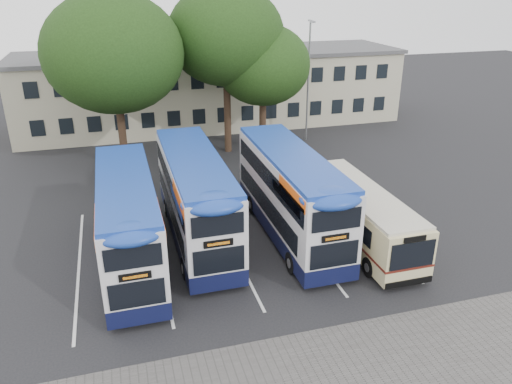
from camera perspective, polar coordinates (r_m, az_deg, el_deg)
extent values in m
plane|color=black|center=(21.34, 10.46, -10.94)|extent=(120.00, 120.00, 0.00)
cube|color=silver|center=(23.85, -19.58, -8.04)|extent=(0.12, 11.00, 0.01)
cube|color=silver|center=(23.78, -11.13, -7.12)|extent=(0.12, 11.00, 0.01)
cube|color=silver|center=(24.22, -2.84, -6.07)|extent=(0.12, 11.00, 0.01)
cube|color=silver|center=(25.14, 4.96, -4.96)|extent=(0.12, 11.00, 0.01)
cube|color=silver|center=(26.49, 12.07, -3.87)|extent=(0.12, 11.00, 0.01)
cube|color=#BAB496|center=(44.31, -4.95, 11.66)|extent=(32.00, 8.00, 6.00)
cube|color=#4C4C4F|center=(43.80, -5.09, 15.57)|extent=(32.40, 8.40, 0.30)
cube|color=black|center=(40.77, -3.73, 8.80)|extent=(30.00, 0.06, 1.20)
cube|color=black|center=(40.16, -3.83, 12.67)|extent=(30.00, 0.06, 1.20)
cylinder|color=gray|center=(39.11, 5.97, 12.31)|extent=(0.14, 0.14, 9.00)
cube|color=gray|center=(38.52, 6.26, 18.89)|extent=(0.12, 0.80, 0.12)
cube|color=gray|center=(38.15, 6.50, 18.76)|extent=(0.25, 0.50, 0.12)
cylinder|color=black|center=(33.98, -15.08, 7.00)|extent=(0.50, 0.50, 5.59)
ellipsoid|color=black|center=(33.03, -15.97, 15.01)|extent=(8.70, 8.70, 7.39)
cylinder|color=black|center=(36.48, -3.29, 9.25)|extent=(0.50, 0.50, 6.08)
ellipsoid|color=black|center=(35.58, -3.49, 17.44)|extent=(8.00, 8.00, 6.80)
cylinder|color=black|center=(36.71, 0.77, 8.19)|extent=(0.50, 0.50, 4.62)
ellipsoid|color=black|center=(35.89, 0.80, 14.33)|extent=(6.62, 6.62, 5.63)
cube|color=#0E1234|center=(23.08, -14.02, -6.55)|extent=(2.33, 9.79, 0.75)
cube|color=silver|center=(22.25, -14.47, -2.48)|extent=(2.33, 9.79, 2.89)
cube|color=#1A3EA0|center=(21.66, -14.86, 1.07)|extent=(2.28, 9.59, 0.28)
cube|color=black|center=(22.85, -14.31, -3.98)|extent=(2.37, 8.67, 0.93)
cube|color=black|center=(21.98, -14.64, -0.95)|extent=(2.37, 9.23, 0.84)
cube|color=#FF6215|center=(18.89, -10.78, -2.99)|extent=(0.02, 2.98, 0.51)
cube|color=black|center=(17.96, -13.64, -9.36)|extent=(1.12, 0.06, 0.28)
cylinder|color=black|center=(25.70, -16.69, -4.11)|extent=(0.28, 0.93, 0.93)
cylinder|color=black|center=(25.71, -12.01, -3.59)|extent=(0.28, 0.93, 0.93)
cylinder|color=black|center=(20.45, -16.44, -11.69)|extent=(0.28, 0.93, 0.93)
cylinder|color=black|center=(20.46, -10.46, -11.02)|extent=(0.28, 0.93, 0.93)
cube|color=#0E1234|center=(24.62, -6.73, -3.91)|extent=(2.43, 10.20, 0.78)
cube|color=silver|center=(23.82, -6.94, 0.14)|extent=(2.43, 10.20, 3.01)
cube|color=#1A3EA0|center=(23.25, -7.12, 3.66)|extent=(2.38, 9.99, 0.29)
cube|color=black|center=(24.41, -6.96, -1.38)|extent=(2.47, 9.03, 0.97)
cube|color=black|center=(23.56, -7.02, 1.66)|extent=(2.47, 9.61, 0.87)
cube|color=#FF6215|center=(20.54, -2.14, 0.10)|extent=(0.02, 3.11, 0.53)
cube|color=black|center=(19.31, -4.31, -5.88)|extent=(1.17, 0.06, 0.29)
cylinder|color=black|center=(27.23, -10.07, -1.80)|extent=(0.29, 0.97, 0.97)
cylinder|color=black|center=(27.50, -5.53, -1.28)|extent=(0.29, 0.97, 0.97)
cylinder|color=black|center=(21.69, -8.03, -8.62)|extent=(0.29, 0.97, 0.97)
cylinder|color=black|center=(22.02, -2.33, -7.86)|extent=(0.29, 0.97, 0.97)
cube|color=#B40C2A|center=(24.88, -4.69, 2.95)|extent=(0.02, 3.88, 0.83)
cube|color=#0E1234|center=(24.91, 3.89, -3.45)|extent=(2.44, 10.24, 0.78)
cube|color=silver|center=(24.11, 4.01, 0.58)|extent=(2.44, 10.24, 3.02)
cube|color=#1A3EA0|center=(23.55, 4.11, 4.09)|extent=(2.39, 10.03, 0.29)
cube|color=black|center=(24.69, 3.72, -0.94)|extent=(2.48, 9.07, 0.97)
cube|color=black|center=(23.86, 4.05, 2.10)|extent=(2.48, 9.65, 0.88)
cube|color=#FF6215|center=(21.26, 10.31, 0.60)|extent=(0.02, 3.12, 0.54)
cube|color=black|center=(19.88, 9.08, -5.19)|extent=(1.17, 0.06, 0.29)
cylinder|color=black|center=(27.23, -0.43, -1.42)|extent=(0.29, 0.97, 0.97)
cylinder|color=black|center=(27.85, 3.94, -0.88)|extent=(0.29, 0.97, 0.97)
cylinder|color=black|center=(21.90, 4.14, -8.08)|extent=(0.29, 0.97, 0.97)
cylinder|color=black|center=(22.68, 9.42, -7.18)|extent=(0.29, 0.97, 0.97)
cube|color=beige|center=(24.48, 11.80, -2.54)|extent=(2.23, 8.93, 2.28)
cube|color=beige|center=(24.00, 12.03, 0.01)|extent=(2.14, 8.57, 0.18)
cube|color=black|center=(24.68, 11.40, -1.31)|extent=(2.27, 7.14, 0.80)
cube|color=#5B1A12|center=(24.65, 11.73, -3.33)|extent=(2.26, 8.95, 0.11)
cube|color=black|center=(20.99, 17.47, -6.89)|extent=(1.96, 0.06, 1.16)
cylinder|color=black|center=(22.17, 12.85, -8.37)|extent=(0.27, 0.89, 0.89)
cylinder|color=black|center=(23.14, 17.29, -7.46)|extent=(0.27, 0.89, 0.89)
cylinder|color=black|center=(26.65, 7.08, -2.28)|extent=(0.27, 0.89, 0.89)
cylinder|color=black|center=(27.46, 10.97, -1.75)|extent=(0.27, 0.89, 0.89)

